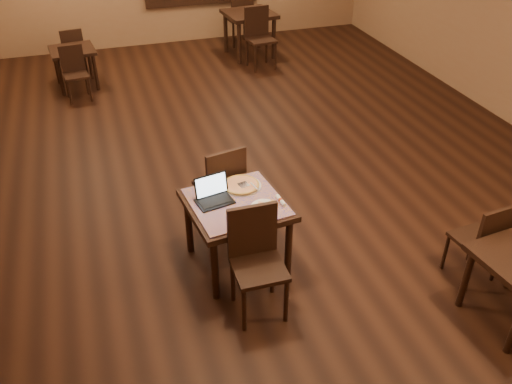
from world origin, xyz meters
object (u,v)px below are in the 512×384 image
object	(u,v)px
tiled_table	(237,210)
other_table_c_chair_far	(483,238)
chair_main_near	(256,255)
other_table_a	(249,20)
other_table_a_chair_far	(240,15)
other_table_b_chair_near	(75,70)
other_table_b	(73,55)
chair_main_far	(222,184)
laptop	(213,194)
pizza_pan	(241,186)
other_table_a_chair_near	(259,34)
other_table_b_chair_far	(73,50)

from	to	relation	value
tiled_table	other_table_c_chair_far	distance (m)	2.35
chair_main_near	other_table_a	distance (m)	6.81
tiled_table	chair_main_near	size ratio (longest dim) A/B	0.98
other_table_a_chair_far	other_table_b_chair_near	distance (m)	3.76
other_table_b	chair_main_far	bearing A→B (deg)	-79.94
laptop	other_table_a_chair_far	world-z (taller)	other_table_a_chair_far
other_table_b	tiled_table	bearing A→B (deg)	-81.91
pizza_pan	other_table_a_chair_near	xyz separation A→B (m)	(1.83, 5.04, -0.16)
chair_main_near	pizza_pan	distance (m)	0.88
other_table_a_chair_far	other_table_c_chair_far	bearing A→B (deg)	85.84
laptop	tiled_table	bearing A→B (deg)	-38.36
other_table_b_chair_near	pizza_pan	bearing A→B (deg)	-78.23
laptop	other_table_a	world-z (taller)	laptop
pizza_pan	other_table_b	xyz separation A→B (m)	(-1.46, 5.06, -0.21)
pizza_pan	other_table_a	bearing A→B (deg)	72.00
chair_main_far	other_table_a_chair_far	size ratio (longest dim) A/B	0.95
other_table_a_chair_near	other_table_b_chair_far	bearing A→B (deg)	165.46
tiled_table	other_table_a	bearing A→B (deg)	65.20
other_table_a_chair_near	other_table_b_chair_near	world-z (taller)	other_table_a_chair_near
other_table_b_chair_near	other_table_c_chair_far	world-z (taller)	other_table_c_chair_far
other_table_b_chair_far	other_table_b	bearing A→B (deg)	82.94
pizza_pan	other_table_b_chair_near	distance (m)	4.80
other_table_a_chair_far	pizza_pan	bearing A→B (deg)	68.16
other_table_a	tiled_table	bearing A→B (deg)	-113.84
tiled_table	laptop	world-z (taller)	laptop
chair_main_near	chair_main_far	size ratio (longest dim) A/B	1.01
pizza_pan	other_table_c_chair_far	size ratio (longest dim) A/B	0.44
other_table_a	other_table_b_chair_near	xyz separation A→B (m)	(-3.32, -1.12, -0.21)
tiled_table	laptop	size ratio (longest dim) A/B	2.70
other_table_c_chair_far	other_table_b_chair_far	bearing A→B (deg)	-68.80
other_table_a_chair_near	other_table_b_chair_far	world-z (taller)	other_table_a_chair_near
pizza_pan	other_table_c_chair_far	xyz separation A→B (m)	(2.02, -1.19, -0.26)
chair_main_near	chair_main_far	bearing A→B (deg)	90.24
laptop	other_table_b_chair_far	world-z (taller)	laptop
other_table_b_chair_far	other_table_c_chair_far	bearing A→B (deg)	111.11
other_table_b	other_table_b_chair_far	size ratio (longest dim) A/B	0.91
tiled_table	other_table_b_chair_far	bearing A→B (deg)	96.53
tiled_table	other_table_a_chair_near	distance (m)	5.63
other_table_a	other_table_a_chair_far	world-z (taller)	other_table_a_chair_far
chair_main_far	other_table_b_chair_near	bearing A→B (deg)	-83.49
chair_main_near	other_table_b	distance (m)	6.06
chair_main_near	other_table_a_chair_near	bearing A→B (deg)	72.67
chair_main_near	other_table_b_chair_far	distance (m)	6.55
other_table_a_chair_far	other_table_a	bearing A→B (deg)	83.71
other_table_b_chair_far	other_table_c_chair_far	xyz separation A→B (m)	(3.48, -6.76, 0.02)
laptop	pizza_pan	xyz separation A→B (m)	(0.32, 0.14, -0.06)
chair_main_far	other_table_a_chair_far	xyz separation A→B (m)	(1.95, 5.93, 0.03)
other_table_a_chair_near	other_table_b_chair_far	size ratio (longest dim) A/B	1.25
other_table_a	chair_main_near	bearing A→B (deg)	-112.21
other_table_c_chair_far	laptop	bearing A→B (deg)	-30.27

